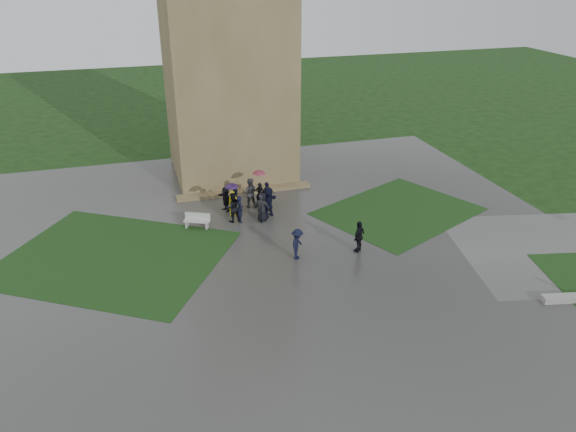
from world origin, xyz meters
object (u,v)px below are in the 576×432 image
object	(u,v)px
tower	(226,44)
bench	(197,220)
pedestrian_near	(359,236)
pedestrian_mid	(297,244)

from	to	relation	value
tower	bench	distance (m)	12.75
bench	pedestrian_near	bearing A→B (deg)	-9.41
bench	pedestrian_mid	size ratio (longest dim) A/B	0.92
tower	bench	xyz separation A→B (m)	(-3.75, -8.71, -8.53)
tower	pedestrian_mid	world-z (taller)	tower
pedestrian_near	bench	bearing A→B (deg)	-73.80
tower	pedestrian_mid	bearing A→B (deg)	-86.96
bench	pedestrian_near	size ratio (longest dim) A/B	0.89
pedestrian_near	pedestrian_mid	bearing A→B (deg)	-42.56
tower	pedestrian_near	xyz separation A→B (m)	(4.11, -14.01, -8.10)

